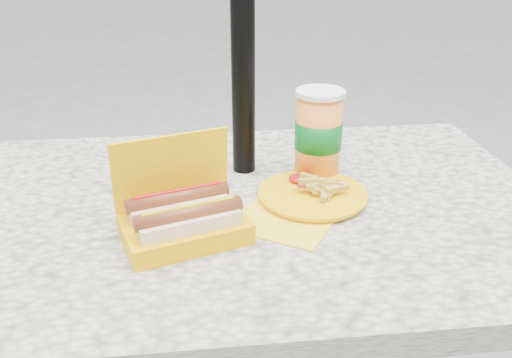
{
  "coord_description": "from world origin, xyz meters",
  "views": [
    {
      "loc": [
        -0.1,
        -0.95,
        1.26
      ],
      "look_at": [
        0.01,
        0.0,
        0.8
      ],
      "focal_mm": 38.0,
      "sensor_mm": 36.0,
      "label": 1
    }
  ],
  "objects": [
    {
      "name": "hotdog_box",
      "position": [
        -0.13,
        -0.12,
        0.79
      ],
      "size": [
        0.24,
        0.2,
        0.17
      ],
      "rotation": [
        0.0,
        0.0,
        0.3
      ],
      "color": "#F2B300",
      "rests_on": "picnic_table"
    },
    {
      "name": "fries_plate",
      "position": [
        0.12,
        -0.0,
        0.76
      ],
      "size": [
        0.29,
        0.3,
        0.04
      ],
      "rotation": [
        0.0,
        0.0,
        -0.43
      ],
      "color": "yellow",
      "rests_on": "picnic_table"
    },
    {
      "name": "soda_cup",
      "position": [
        0.15,
        0.11,
        0.85
      ],
      "size": [
        0.1,
        0.1,
        0.19
      ],
      "rotation": [
        0.0,
        0.0,
        0.08
      ],
      "color": "orange",
      "rests_on": "picnic_table"
    },
    {
      "name": "picnic_table",
      "position": [
        0.0,
        0.0,
        0.64
      ],
      "size": [
        1.2,
        0.8,
        0.75
      ],
      "color": "beige",
      "rests_on": "ground"
    },
    {
      "name": "umbrella_pole",
      "position": [
        0.0,
        0.16,
        1.1
      ],
      "size": [
        0.05,
        0.05,
        2.2
      ],
      "primitive_type": "cylinder",
      "color": "black",
      "rests_on": "ground"
    }
  ]
}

